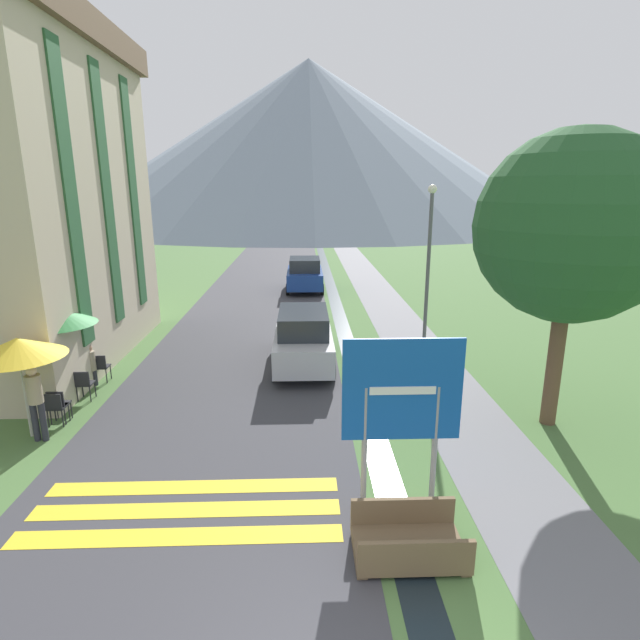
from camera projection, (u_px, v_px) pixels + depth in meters
name	position (u px, v px, depth m)	size (l,w,h in m)	color
ground_plane	(311.00, 303.00, 24.67)	(160.00, 160.00, 0.00)	#476B38
road	(272.00, 270.00, 34.24)	(6.40, 60.00, 0.01)	#38383D
footpath	(361.00, 270.00, 34.44)	(2.20, 60.00, 0.01)	slate
drainage_channel	(326.00, 270.00, 34.36)	(0.60, 60.00, 0.00)	black
crosswalk_marking	(187.00, 510.00, 8.84)	(5.44, 1.84, 0.01)	yellow
mountain_distant	(309.00, 142.00, 81.78)	(79.69, 79.69, 25.17)	gray
hotel_building	(7.00, 183.00, 15.17)	(6.42, 9.58, 10.45)	#BCAD93
road_sign	(402.00, 402.00, 8.40)	(2.03, 0.11, 3.16)	gray
footbridge	(409.00, 542.00, 7.71)	(1.70, 1.10, 0.65)	brown
parked_car_near	(303.00, 337.00, 15.86)	(1.88, 4.47, 1.82)	#B2B2B7
parked_car_far	(305.00, 274.00, 27.28)	(1.99, 3.85, 1.82)	navy
cafe_chair_middle	(84.00, 383.00, 13.25)	(0.40, 0.40, 0.85)	#232328
cafe_chair_near_left	(56.00, 406.00, 11.85)	(0.40, 0.40, 0.85)	#232328
cafe_chair_near_right	(58.00, 403.00, 11.99)	(0.40, 0.40, 0.85)	#232328
cafe_chair_far_left	(101.00, 366.00, 14.51)	(0.40, 0.40, 0.85)	#232328
cafe_chair_far_right	(83.00, 364.00, 14.65)	(0.40, 0.40, 0.85)	#232328
cafe_umbrella_front_yellow	(18.00, 348.00, 10.92)	(2.00, 2.00, 2.36)	#B7B2A8
cafe_umbrella_middle_green	(57.00, 316.00, 13.01)	(1.95, 1.95, 2.52)	#B7B2A8
person_standing_terrace	(35.00, 398.00, 11.01)	(0.32, 0.32, 1.78)	#282833
person_seated_near	(49.00, 388.00, 12.40)	(0.32, 0.32, 1.27)	#282833
person_seated_far	(90.00, 363.00, 14.24)	(0.32, 0.32, 1.23)	#282833
streetlamp	(429.00, 259.00, 16.03)	(0.28, 0.28, 5.62)	#515156
tree_by_path	(572.00, 228.00, 10.92)	(4.24, 4.24, 6.81)	brown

